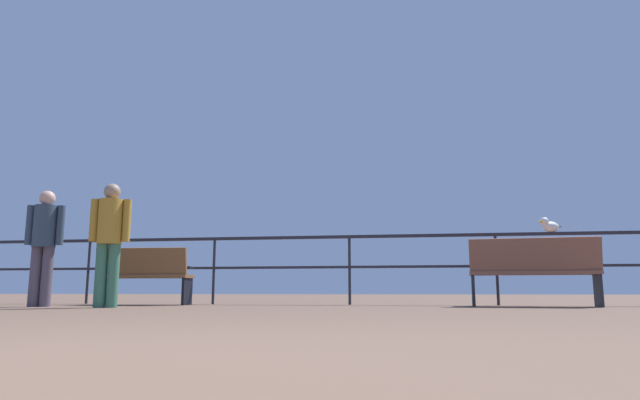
% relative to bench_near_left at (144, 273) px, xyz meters
% --- Properties ---
extents(ground_plane, '(60.00, 60.00, 0.00)m').
position_rel_bench_near_left_xyz_m(ground_plane, '(3.14, -6.42, -0.49)').
color(ground_plane, brown).
extents(pier_railing, '(22.53, 0.05, 1.09)m').
position_rel_bench_near_left_xyz_m(pier_railing, '(3.14, 0.68, 0.32)').
color(pier_railing, '#24232D').
rests_on(pier_railing, ground_plane).
extents(bench_near_left, '(1.45, 0.63, 0.87)m').
position_rel_bench_near_left_xyz_m(bench_near_left, '(0.00, 0.00, 0.00)').
color(bench_near_left, brown).
rests_on(bench_near_left, ground_plane).
extents(bench_near_right, '(1.75, 0.72, 0.94)m').
position_rel_bench_near_left_xyz_m(bench_near_right, '(5.77, -0.01, 0.04)').
color(bench_near_right, brown).
rests_on(bench_near_right, ground_plane).
extents(person_by_bench, '(0.52, 0.32, 1.65)m').
position_rel_bench_near_left_xyz_m(person_by_bench, '(0.12, -1.27, 0.46)').
color(person_by_bench, '#397056').
rests_on(person_by_bench, ground_plane).
extents(person_at_railing, '(0.51, 0.31, 1.63)m').
position_rel_bench_near_left_xyz_m(person_at_railing, '(-1.00, -1.05, 0.44)').
color(person_at_railing, '#514858').
rests_on(person_at_railing, ground_plane).
extents(seagull_on_rail, '(0.40, 0.32, 0.22)m').
position_rel_bench_near_left_xyz_m(seagull_on_rail, '(6.19, 0.66, 0.70)').
color(seagull_on_rail, white).
rests_on(seagull_on_rail, pier_railing).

